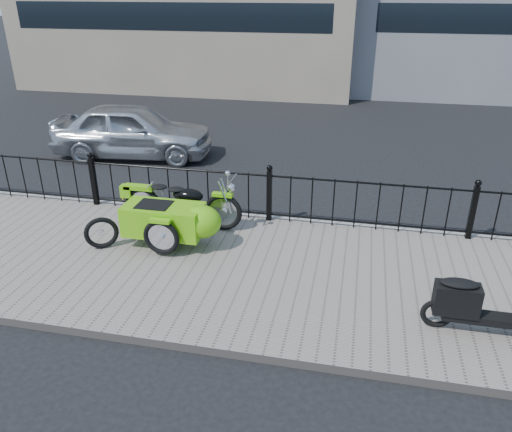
% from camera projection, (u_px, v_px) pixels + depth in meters
% --- Properties ---
extents(ground, '(120.00, 120.00, 0.00)m').
position_uv_depth(ground, '(254.00, 259.00, 8.20)').
color(ground, black).
rests_on(ground, ground).
extents(sidewalk, '(30.00, 3.80, 0.12)m').
position_uv_depth(sidewalk, '(247.00, 272.00, 7.73)').
color(sidewalk, gray).
rests_on(sidewalk, ground).
extents(curb, '(30.00, 0.10, 0.12)m').
position_uv_depth(curb, '(270.00, 219.00, 9.45)').
color(curb, gray).
rests_on(curb, ground).
extents(iron_fence, '(14.11, 0.11, 1.08)m').
position_uv_depth(iron_fence, '(269.00, 197.00, 9.10)').
color(iron_fence, black).
rests_on(iron_fence, sidewalk).
extents(motorcycle_sidecar, '(2.28, 1.48, 0.98)m').
position_uv_depth(motorcycle_sidecar, '(177.00, 217.00, 8.30)').
color(motorcycle_sidecar, black).
rests_on(motorcycle_sidecar, sidewalk).
extents(scooter, '(1.50, 0.44, 1.02)m').
position_uv_depth(scooter, '(477.00, 305.00, 6.15)').
color(scooter, black).
rests_on(scooter, sidewalk).
extents(spare_tire, '(0.52, 0.36, 0.56)m').
position_uv_depth(spare_tire, '(101.00, 233.00, 8.19)').
color(spare_tire, black).
rests_on(spare_tire, sidewalk).
extents(sedan_car, '(4.20, 2.05, 1.38)m').
position_uv_depth(sedan_car, '(133.00, 130.00, 12.82)').
color(sedan_car, silver).
rests_on(sedan_car, ground).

